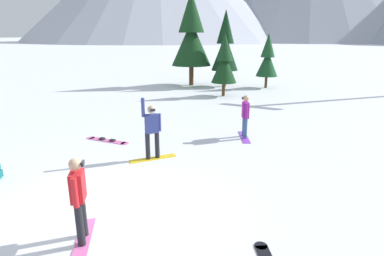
# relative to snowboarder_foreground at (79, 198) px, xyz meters

# --- Properties ---
(ground_plane) EXTENTS (800.00, 800.00, 0.00)m
(ground_plane) POSITION_rel_snowboarder_foreground_xyz_m (-0.29, 1.26, -0.93)
(ground_plane) COLOR white
(snowboarder_foreground) EXTENTS (1.11, 1.38, 1.76)m
(snowboarder_foreground) POSITION_rel_snowboarder_foreground_xyz_m (0.00, 0.00, 0.00)
(snowboarder_foreground) COLOR pink
(snowboarder_foreground) RESTS_ON ground_plane
(snowboarder_midground) EXTENTS (1.19, 1.39, 2.06)m
(snowboarder_midground) POSITION_rel_snowboarder_foreground_xyz_m (-1.20, 4.26, 0.04)
(snowboarder_midground) COLOR yellow
(snowboarder_midground) RESTS_ON ground_plane
(snowboarder_background) EXTENTS (0.92, 1.48, 1.70)m
(snowboarder_background) POSITION_rel_snowboarder_foreground_xyz_m (0.76, 7.82, -0.04)
(snowboarder_background) COLOR #993FD8
(snowboarder_background) RESTS_ON ground_plane
(loose_snowboard_near_right) EXTENTS (1.92, 0.40, 0.09)m
(loose_snowboard_near_right) POSITION_rel_snowboarder_foreground_xyz_m (-3.80, 4.99, -0.91)
(loose_snowboard_near_right) COLOR pink
(loose_snowboard_near_right) RESTS_ON ground_plane
(pine_tree_twin) EXTENTS (3.09, 3.09, 7.16)m
(pine_tree_twin) POSITION_rel_snowboarder_foreground_xyz_m (-7.35, 18.95, 2.97)
(pine_tree_twin) COLOR #472D19
(pine_tree_twin) RESTS_ON ground_plane
(pine_tree_young) EXTENTS (1.62, 1.62, 4.06)m
(pine_tree_young) POSITION_rel_snowboarder_foreground_xyz_m (-1.66, 20.37, 1.28)
(pine_tree_young) COLOR #472D19
(pine_tree_young) RESTS_ON ground_plane
(pine_tree_short) EXTENTS (1.66, 1.66, 4.09)m
(pine_tree_short) POSITION_rel_snowboarder_foreground_xyz_m (-3.30, 15.74, 1.29)
(pine_tree_short) COLOR #472D19
(pine_tree_short) RESTS_ON ground_plane
(pine_tree_slender) EXTENTS (2.04, 2.04, 5.75)m
(pine_tree_slender) POSITION_rel_snowboarder_foreground_xyz_m (-4.75, 19.55, 2.20)
(pine_tree_slender) COLOR #472D19
(pine_tree_slender) RESTS_ON ground_plane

